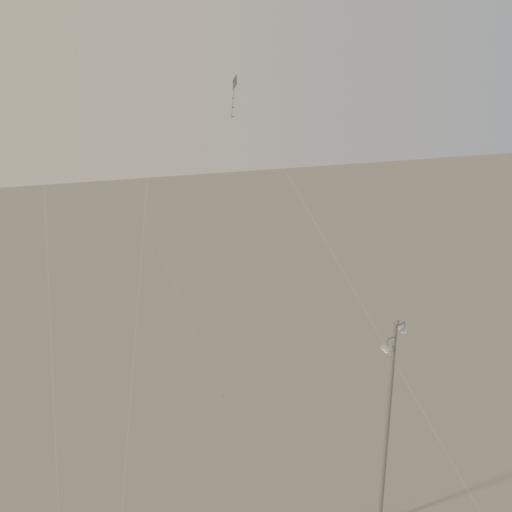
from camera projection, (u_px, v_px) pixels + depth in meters
name	position (u px, v px, depth m)	size (l,w,h in m)	color
street_lamp	(388.00, 420.00, 30.77)	(1.53, 0.94, 10.01)	gray
kite_1	(38.00, 36.00, 30.83)	(2.15, 10.99, 29.39)	#2D2725
kite_4	(280.00, 164.00, 37.12)	(7.25, 16.03, 19.01)	#2D2725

